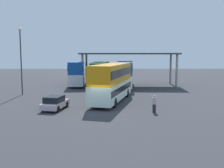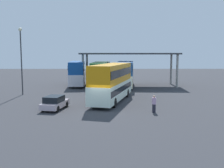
% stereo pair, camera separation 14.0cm
% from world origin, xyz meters
% --- Properties ---
extents(ground_plane, '(140.00, 140.00, 0.00)m').
position_xyz_m(ground_plane, '(0.00, 0.00, 0.00)').
color(ground_plane, '#35363B').
extents(double_decker_main, '(5.17, 11.01, 4.27)m').
position_xyz_m(double_decker_main, '(0.99, 4.69, 2.34)').
color(double_decker_main, white).
rests_on(double_decker_main, ground_plane).
extents(parked_hatchback, '(2.34, 3.94, 1.35)m').
position_xyz_m(parked_hatchback, '(-4.67, 0.34, 0.67)').
color(parked_hatchback, '#C0ACB5').
rests_on(parked_hatchback, ground_plane).
extents(double_decker_near_canopy, '(3.20, 10.69, 4.12)m').
position_xyz_m(double_decker_near_canopy, '(-4.94, 20.25, 2.26)').
color(double_decker_near_canopy, silver).
rests_on(double_decker_near_canopy, ground_plane).
extents(double_decker_mid_row, '(3.03, 10.66, 4.07)m').
position_xyz_m(double_decker_mid_row, '(-0.79, 18.19, 2.24)').
color(double_decker_mid_row, silver).
rests_on(double_decker_mid_row, ground_plane).
extents(double_decker_far_right, '(3.56, 11.15, 4.19)m').
position_xyz_m(double_decker_far_right, '(3.28, 17.73, 2.30)').
color(double_decker_far_right, white).
rests_on(double_decker_far_right, ground_plane).
extents(depot_canopy, '(16.67, 6.90, 5.58)m').
position_xyz_m(depot_canopy, '(4.06, 19.49, 5.19)').
color(depot_canopy, '#33353A').
rests_on(depot_canopy, ground_plane).
extents(lamppost_tall, '(0.44, 0.44, 8.81)m').
position_xyz_m(lamppost_tall, '(-10.93, 9.58, 5.46)').
color(lamppost_tall, '#33353A').
rests_on(lamppost_tall, ground_plane).
extents(pedestrian_waiting, '(0.38, 0.38, 1.62)m').
position_xyz_m(pedestrian_waiting, '(4.85, -1.05, 0.80)').
color(pedestrian_waiting, '#262633').
rests_on(pedestrian_waiting, ground_plane).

